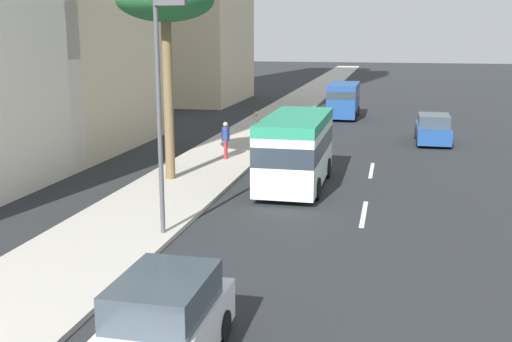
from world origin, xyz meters
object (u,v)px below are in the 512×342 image
object	(u,v)px
van_third	(344,98)
minibus_lead	(296,148)
pedestrian_near_lamp	(226,138)
palm_tree	(165,3)
car_fourth	(162,327)
pedestrian_by_tree	(256,126)
street_lamp	(162,92)
car_second	(433,129)

from	to	relation	value
van_third	minibus_lead	bearing A→B (deg)	-0.52
van_third	pedestrian_near_lamp	xyz separation A→B (m)	(-17.16, 4.23, -0.29)
minibus_lead	palm_tree	bearing A→B (deg)	-85.58
car_fourth	pedestrian_by_tree	xyz separation A→B (m)	(22.44, 3.19, 0.35)
van_third	pedestrian_by_tree	xyz separation A→B (m)	(-13.09, 3.62, -0.27)
minibus_lead	street_lamp	bearing A→B (deg)	-21.32
pedestrian_by_tree	palm_tree	distance (m)	10.64
pedestrian_near_lamp	pedestrian_by_tree	bearing A→B (deg)	-80.00
car_second	palm_tree	world-z (taller)	palm_tree
minibus_lead	car_second	size ratio (longest dim) A/B	1.48
car_second	pedestrian_by_tree	size ratio (longest dim) A/B	2.39
street_lamp	car_second	bearing A→B (deg)	-25.08
minibus_lead	pedestrian_by_tree	distance (m)	8.87
pedestrian_by_tree	car_second	bearing A→B (deg)	139.10
minibus_lead	car_second	bearing A→B (deg)	152.70
street_lamp	car_fourth	bearing A→B (deg)	-159.92
pedestrian_near_lamp	car_fourth	bearing A→B (deg)	120.22
car_second	palm_tree	distance (m)	17.64
car_second	street_lamp	distance (m)	21.10
car_fourth	car_second	bearing A→B (deg)	166.47
car_second	van_third	bearing A→B (deg)	31.03
car_second	car_fourth	bearing A→B (deg)	166.47
minibus_lead	pedestrian_near_lamp	world-z (taller)	minibus_lead
pedestrian_by_tree	minibus_lead	bearing A→B (deg)	51.79
van_third	street_lamp	world-z (taller)	street_lamp
car_second	car_fourth	xyz separation A→B (m)	(-25.89, 6.23, 0.03)
car_fourth	pedestrian_by_tree	world-z (taller)	pedestrian_by_tree
pedestrian_by_tree	palm_tree	bearing A→B (deg)	17.39
van_third	street_lamp	distance (m)	28.79
pedestrian_near_lamp	palm_tree	world-z (taller)	palm_tree
minibus_lead	car_fourth	world-z (taller)	minibus_lead
palm_tree	car_fourth	bearing A→B (deg)	-160.34
car_second	pedestrian_near_lamp	xyz separation A→B (m)	(-7.51, 10.03, 0.37)
minibus_lead	pedestrian_by_tree	bearing A→B (deg)	-157.23
pedestrian_by_tree	street_lamp	xyz separation A→B (m)	(-15.38, -0.61, 3.25)
minibus_lead	pedestrian_by_tree	xyz separation A→B (m)	(8.17, 3.43, -0.42)
palm_tree	pedestrian_near_lamp	bearing A→B (deg)	-14.38
pedestrian_near_lamp	street_lamp	size ratio (longest dim) A/B	0.26
car_second	palm_tree	size ratio (longest dim) A/B	0.54
pedestrian_by_tree	car_fourth	bearing A→B (deg)	37.12
van_third	car_fourth	world-z (taller)	van_third
car_fourth	pedestrian_near_lamp	xyz separation A→B (m)	(18.38, 3.80, 0.33)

